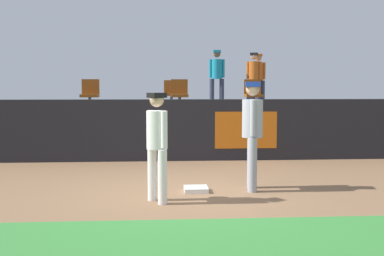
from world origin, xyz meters
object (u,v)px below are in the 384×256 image
first_base (196,189)px  spectator_capped (258,76)px  seat_front_center (179,93)px  seat_front_right (253,93)px  player_fielder_home (157,139)px  spectator_hooded (217,74)px  seat_front_left (90,93)px  spectator_casual (254,75)px  player_runner_visitor (252,128)px  seat_back_center (171,92)px

first_base → spectator_capped: size_ratio=0.23×
seat_front_center → seat_front_right: size_ratio=1.00×
seat_front_right → spectator_capped: (0.72, 2.84, 0.52)m
seat_front_center → player_fielder_home: bearing=-95.9°
spectator_hooded → first_base: bearing=83.6°
seat_front_right → seat_front_left: same height
seat_front_left → spectator_casual: 5.59m
player_runner_visitor → seat_front_center: (-1.05, 4.84, 0.53)m
seat_front_right → spectator_hooded: size_ratio=0.46×
player_fielder_home → seat_front_left: seat_front_left is taller
seat_front_center → first_base: bearing=-89.1°
first_base → seat_front_left: 5.73m
spectator_hooded → spectator_capped: spectator_hooded is taller
first_base → seat_front_right: seat_front_right is taller
seat_back_center → spectator_capped: spectator_capped is taller
player_runner_visitor → player_fielder_home: bearing=-55.9°
spectator_hooded → seat_front_left: bearing=38.7°
player_fielder_home → first_base: bearing=104.4°
seat_front_center → seat_back_center: 1.81m
seat_front_center → spectator_hooded: bearing=63.5°
seat_front_right → player_runner_visitor: bearing=-101.3°
first_base → seat_front_right: 5.52m
seat_front_right → spectator_capped: 2.98m
seat_back_center → player_runner_visitor: bearing=-79.6°
spectator_hooded → spectator_casual: size_ratio=1.05×
spectator_capped → spectator_casual: size_ratio=0.99×
player_fielder_home → seat_front_right: seat_front_right is taller
player_runner_visitor → seat_back_center: size_ratio=2.22×
player_fielder_home → seat_back_center: 7.45m
seat_front_left → spectator_capped: spectator_capped is taller
player_fielder_home → spectator_casual: size_ratio=0.97×
spectator_hooded → player_fielder_home: bearing=80.0°
first_base → spectator_hooded: 8.00m
first_base → player_runner_visitor: 1.43m
seat_front_right → spectator_hooded: (-0.68, 2.67, 0.58)m
seat_back_center → spectator_hooded: 1.84m
player_fielder_home → spectator_hooded: size_ratio=0.93×
player_fielder_home → spectator_capped: spectator_capped is taller
seat_back_center → seat_front_center: bearing=-84.5°
spectator_capped → player_fielder_home: bearing=71.5°
player_runner_visitor → spectator_capped: (1.69, 7.68, 1.06)m
player_runner_visitor → seat_back_center: 6.77m
seat_front_right → seat_back_center: size_ratio=1.00×
first_base → spectator_casual: 8.19m
player_fielder_home → spectator_hooded: spectator_hooded is taller
spectator_hooded → spectator_capped: size_ratio=1.06×
first_base → player_runner_visitor: (0.97, 0.09, 1.04)m
player_runner_visitor → seat_front_center: seat_front_center is taller
seat_front_left → spectator_hooded: 4.62m
first_base → seat_front_right: (1.94, 4.93, 1.57)m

